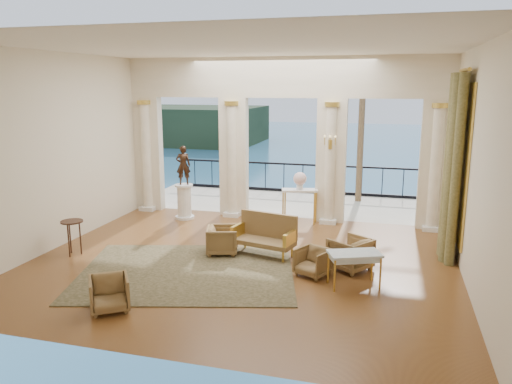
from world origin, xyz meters
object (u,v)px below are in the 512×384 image
(armchair_a, at_px, (109,292))
(armchair_d, at_px, (222,239))
(side_table, at_px, (72,226))
(armchair_c, at_px, (350,252))
(game_table, at_px, (354,256))
(pedestal, at_px, (184,202))
(settee, at_px, (265,235))
(statue, at_px, (183,165))
(console_table, at_px, (300,195))
(armchair_b, at_px, (313,261))

(armchair_a, height_order, armchair_d, armchair_d)
(side_table, bearing_deg, armchair_c, 6.98)
(armchair_a, distance_m, game_table, 4.48)
(armchair_d, relative_size, pedestal, 0.70)
(settee, bearing_deg, pedestal, 155.05)
(armchair_a, xyz_separation_m, armchair_c, (3.77, 3.03, 0.05))
(armchair_c, distance_m, statue, 5.78)
(pedestal, xyz_separation_m, statue, (0.00, -0.00, 1.07))
(armchair_d, bearing_deg, console_table, -37.46)
(armchair_c, height_order, armchair_d, armchair_c)
(settee, bearing_deg, armchair_d, -153.31)
(armchair_a, relative_size, armchair_d, 0.94)
(armchair_b, relative_size, settee, 0.41)
(armchair_b, relative_size, side_table, 0.78)
(armchair_a, bearing_deg, settee, 28.14)
(armchair_b, bearing_deg, game_table, 4.51)
(armchair_c, distance_m, side_table, 6.13)
(settee, xyz_separation_m, pedestal, (-2.99, 2.36, 0.02))
(game_table, bearing_deg, console_table, 90.76)
(settee, height_order, console_table, console_table)
(armchair_c, relative_size, settee, 0.50)
(console_table, bearing_deg, armchair_c, -76.30)
(settee, distance_m, side_table, 4.32)
(armchair_a, xyz_separation_m, pedestal, (-1.15, 5.84, 0.15))
(armchair_b, height_order, console_table, console_table)
(armchair_a, distance_m, armchair_c, 4.83)
(console_table, relative_size, side_table, 1.32)
(armchair_a, xyz_separation_m, statue, (-1.15, 5.84, 1.22))
(armchair_a, height_order, side_table, side_table)
(armchair_b, distance_m, armchair_c, 0.87)
(armchair_a, height_order, console_table, console_table)
(armchair_d, relative_size, settee, 0.46)
(armchair_d, bearing_deg, pedestal, 21.95)
(settee, xyz_separation_m, game_table, (2.07, -1.31, 0.14))
(settee, distance_m, pedestal, 3.81)
(armchair_d, bearing_deg, armchair_c, -110.88)
(pedestal, bearing_deg, side_table, -108.11)
(statue, bearing_deg, console_table, 167.85)
(pedestal, relative_size, side_table, 1.25)
(armchair_a, relative_size, settee, 0.43)
(armchair_d, bearing_deg, statue, 21.95)
(armchair_d, relative_size, game_table, 0.63)
(armchair_c, xyz_separation_m, pedestal, (-4.92, 2.81, 0.10))
(armchair_d, height_order, settee, settee)
(armchair_a, height_order, settee, settee)
(pedestal, bearing_deg, settee, -38.28)
(armchair_c, relative_size, side_table, 0.94)
(armchair_c, relative_size, armchair_d, 1.08)
(pedestal, bearing_deg, armchair_a, -78.86)
(console_table, bearing_deg, statue, 175.61)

